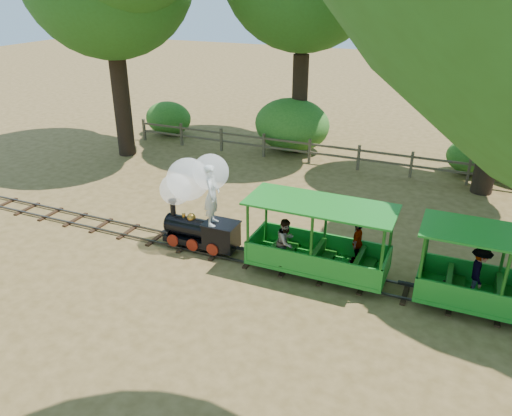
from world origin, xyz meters
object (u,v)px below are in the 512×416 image
at_px(carriage_front, 316,248).
at_px(fence, 334,152).
at_px(locomotive, 195,195).
at_px(carriage_rear, 499,284).

bearing_deg(carriage_front, fence, 102.41).
bearing_deg(carriage_front, locomotive, 178.65).
bearing_deg(locomotive, carriage_front, -1.35).
height_order(carriage_front, fence, carriage_front).
xyz_separation_m(carriage_front, carriage_rear, (4.14, 0.02, 0.01)).
height_order(locomotive, carriage_front, locomotive).
relative_size(locomotive, fence, 0.15).
distance_m(carriage_front, fence, 8.22).
bearing_deg(carriage_front, carriage_rear, 0.32).
height_order(locomotive, fence, locomotive).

